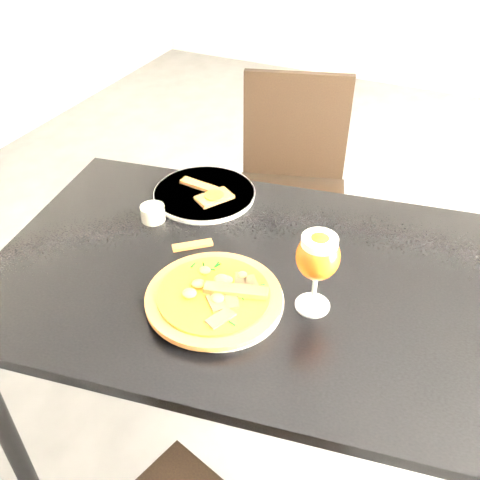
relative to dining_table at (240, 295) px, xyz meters
The scene contains 10 objects.
ground 0.78m from the dining_table, 47.83° to the left, with size 6.00×6.00×0.00m, color #525255.
dining_table is the anchor object (origin of this frame).
chair_far 0.81m from the dining_table, 100.65° to the left, with size 0.52×0.52×0.90m.
plate_main 0.16m from the dining_table, 86.12° to the right, with size 0.28×0.28×0.02m, color silver.
pizza 0.18m from the dining_table, 90.18° to the right, with size 0.30×0.30×0.03m.
plate_second 0.35m from the dining_table, 132.71° to the left, with size 0.29×0.29×0.02m, color silver.
crust_scraps 0.34m from the dining_table, 131.12° to the left, with size 0.18×0.12×0.01m.
loose_crust 0.18m from the dining_table, 169.82° to the left, with size 0.10×0.02×0.01m, color #9B5C25.
sauce_cup 0.33m from the dining_table, 164.18° to the left, with size 0.06×0.06×0.04m.
beer_glass 0.31m from the dining_table, 14.17° to the right, with size 0.09×0.09×0.20m.
Camera 1 is at (0.13, -1.20, 1.59)m, focal length 40.00 mm.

